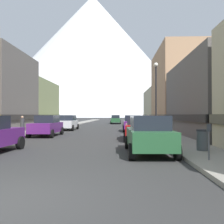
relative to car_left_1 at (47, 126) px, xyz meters
name	(u,v)px	position (x,y,z in m)	size (l,w,h in m)	color
ground_plane	(2,202)	(3.80, -15.45, -0.90)	(400.00, 400.00, 0.00)	#313131
sidewalk_left	(68,125)	(-2.45, 19.55, -0.82)	(2.50, 100.00, 0.15)	gray
sidewalk_right	(143,125)	(10.05, 19.55, -0.82)	(2.50, 100.00, 0.15)	gray
storefront_left_3	(29,105)	(-6.80, 13.74, 2.28)	(6.50, 9.90, 6.60)	#8C9966
storefront_right_2	(193,91)	(16.11, 12.32, 4.19)	(9.92, 11.86, 10.51)	tan
storefront_right_3	(169,108)	(15.42, 24.84, 2.22)	(8.55, 12.75, 6.48)	beige
car_left_1	(47,126)	(0.00, 0.00, 0.00)	(2.08, 4.41, 1.78)	#591E72
car_left_2	(68,123)	(0.00, 8.22, 0.00)	(2.07, 4.40, 1.78)	silver
car_right_0	(149,135)	(7.60, -9.12, 0.00)	(2.15, 4.44, 1.78)	#265933
car_right_1	(138,127)	(7.60, -2.88, 0.00)	(2.21, 4.47, 1.78)	#9E1111
car_right_2	(132,123)	(7.60, 6.07, 0.00)	(2.08, 4.41, 1.78)	#591E72
car_driving_0	(116,119)	(5.40, 31.36, 0.00)	(2.06, 4.40, 1.78)	#19478C
car_driving_1	(116,119)	(5.40, 28.12, 0.00)	(2.06, 4.40, 1.78)	#265933
parking_meter_near	(209,137)	(9.55, -11.37, 0.11)	(0.14, 0.10, 1.33)	#595960
trash_bin_right	(203,140)	(10.15, -8.95, -0.26)	(0.59, 0.59, 0.98)	#4C5156
potted_plant_1	(166,128)	(10.80, 3.38, -0.35)	(0.52, 0.52, 0.86)	gray
pedestrian_0	(148,121)	(10.05, 11.84, 0.04)	(0.36, 0.36, 1.71)	maroon
pedestrian_1	(37,124)	(-2.45, 4.59, -0.05)	(0.36, 0.36, 1.52)	brown
pedestrian_2	(22,125)	(-2.45, 0.79, -0.03)	(0.36, 0.36, 1.58)	#333338
streetlamp_right	(156,88)	(9.15, -1.04, 3.09)	(0.36, 0.36, 5.86)	black
mountain_backdrop	(93,56)	(-24.02, 244.55, 66.46)	(226.25, 226.25, 134.72)	silver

